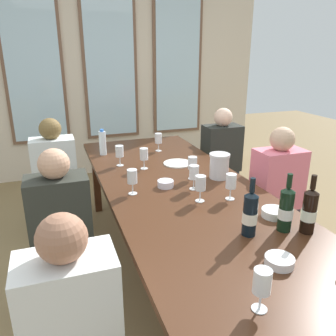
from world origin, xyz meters
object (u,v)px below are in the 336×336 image
Objects in this scene: wine_bottle_2 at (286,209)px; tasting_bowl_1 at (274,213)px; seated_person_0 at (56,181)px; metal_pitcher at (219,166)px; wine_glass_4 at (200,184)px; white_plate_0 at (178,163)px; wine_glass_5 at (194,173)px; seated_person_1 at (221,163)px; wine_glass_7 at (262,282)px; seated_person_2 at (62,235)px; wine_glass_0 at (144,155)px; wine_bottle_0 at (250,214)px; wine_glass_3 at (192,164)px; wine_bottle_1 at (309,211)px; wine_glass_6 at (132,177)px; wine_glass_8 at (158,139)px; tasting_bowl_3 at (166,184)px; water_bottle at (103,143)px; wine_glass_1 at (231,182)px; tasting_bowl_2 at (279,261)px; seated_person_3 at (276,197)px; dining_table at (181,195)px; wine_glass_2 at (119,152)px.

wine_bottle_2 is 2.26× the size of tasting_bowl_1.
metal_pitcher is at bearing -37.69° from seated_person_0.
metal_pitcher is 0.46m from wine_glass_4.
white_plate_0 is 0.22× the size of seated_person_0.
seated_person_1 is at bearing 53.25° from wine_glass_5.
wine_glass_7 is at bearing -134.85° from wine_bottle_2.
wine_glass_4 is 0.16× the size of seated_person_2.
wine_bottle_2 is at bearing -70.15° from wine_glass_0.
tasting_bowl_1 is 0.83× the size of wine_glass_4.
wine_bottle_0 reaches higher than wine_glass_3.
wine_bottle_1 is at bearing -103.81° from seated_person_1.
wine_glass_8 is (0.48, 0.93, 0.00)m from wine_glass_6.
wine_glass_7 is 1.41m from seated_person_2.
wine_bottle_1 is 0.99m from tasting_bowl_3.
water_bottle is 1.38× the size of wine_glass_5.
seated_person_2 is (-1.18, 0.57, -0.24)m from tasting_bowl_1.
seated_person_0 is (-0.86, 1.25, -0.33)m from wine_glass_4.
wine_glass_7 is at bearing -84.09° from water_bottle.
wine_glass_6 is at bearing 153.28° from wine_glass_1.
wine_glass_0 is (-0.24, 1.20, -0.00)m from wine_bottle_0.
tasting_bowl_2 is at bearing -80.14° from tasting_bowl_3.
wine_glass_8 is 1.20m from seated_person_3.
wine_glass_7 is at bearing -97.80° from dining_table.
tasting_bowl_2 is (-0.09, -1.50, 0.02)m from white_plate_0.
wine_glass_8 is at bearing 94.59° from white_plate_0.
wine_glass_7 is at bearing -113.01° from wine_glass_1.
wine_bottle_2 is 1.86× the size of wine_glass_7.
seated_person_3 is at bearing -51.96° from wine_glass_8.
seated_person_0 is at bearing 115.93° from wine_glass_6.
wine_glass_6 is (-0.58, 0.29, 0.00)m from wine_glass_1.
wine_bottle_0 is 0.29× the size of seated_person_3.
white_plate_0 is at bearing 86.10° from wine_glass_3.
tasting_bowl_2 is 0.73m from wine_glass_1.
wine_glass_1 is 1.15m from seated_person_2.
tasting_bowl_3 is (-0.45, 0.64, 0.00)m from tasting_bowl_1.
wine_glass_6 is at bearing 172.47° from wine_glass_5.
wine_glass_4 and wine_glass_7 have the same top height.
wine_bottle_2 is (0.30, -0.75, 0.18)m from dining_table.
tasting_bowl_1 is at bearing -40.37° from wine_glass_6.
wine_bottle_2 is 1.86× the size of wine_glass_6.
wine_glass_8 is (0.44, 0.31, 0.00)m from wine_glass_2.
wine_glass_8 is at bearing 82.18° from wine_glass_7.
wine_glass_4 is (-0.07, 0.47, -0.01)m from wine_bottle_0.
seated_person_3 is (0.77, 0.08, -0.34)m from wine_glass_5.
wine_glass_8 is at bearing 103.94° from metal_pitcher.
wine_bottle_1 is at bearing -117.88° from seated_person_3.
tasting_bowl_2 is 0.76× the size of wine_glass_0.
wine_glass_8 is at bearing 35.22° from wine_glass_2.
wine_bottle_1 is at bearing 35.87° from wine_glass_7.
wine_glass_3 is (0.53, -0.86, 0.00)m from water_bottle.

